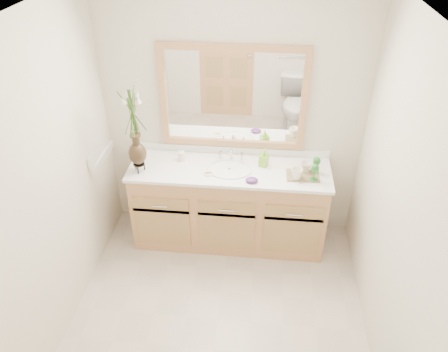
# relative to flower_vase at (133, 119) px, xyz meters

# --- Properties ---
(floor) EXTENTS (2.60, 2.60, 0.00)m
(floor) POSITION_rel_flower_vase_xyz_m (0.80, -0.89, -1.35)
(floor) COLOR beige
(floor) RESTS_ON ground
(ceiling) EXTENTS (2.40, 2.60, 0.02)m
(ceiling) POSITION_rel_flower_vase_xyz_m (0.80, -0.89, 1.05)
(ceiling) COLOR white
(ceiling) RESTS_ON wall_back
(wall_back) EXTENTS (2.40, 0.02, 2.40)m
(wall_back) POSITION_rel_flower_vase_xyz_m (0.80, 0.41, -0.15)
(wall_back) COLOR silver
(wall_back) RESTS_ON floor
(wall_left) EXTENTS (0.02, 2.60, 2.40)m
(wall_left) POSITION_rel_flower_vase_xyz_m (-0.40, -0.89, -0.15)
(wall_left) COLOR silver
(wall_left) RESTS_ON floor
(wall_right) EXTENTS (0.02, 2.60, 2.40)m
(wall_right) POSITION_rel_flower_vase_xyz_m (2.00, -0.89, -0.15)
(wall_right) COLOR silver
(wall_right) RESTS_ON floor
(vanity) EXTENTS (1.80, 0.55, 0.80)m
(vanity) POSITION_rel_flower_vase_xyz_m (0.80, 0.12, -0.95)
(vanity) COLOR tan
(vanity) RESTS_ON floor
(counter) EXTENTS (1.84, 0.57, 0.03)m
(counter) POSITION_rel_flower_vase_xyz_m (0.80, 0.12, -0.53)
(counter) COLOR white
(counter) RESTS_ON vanity
(sink) EXTENTS (0.38, 0.34, 0.23)m
(sink) POSITION_rel_flower_vase_xyz_m (0.80, 0.10, -0.57)
(sink) COLOR white
(sink) RESTS_ON counter
(mirror) EXTENTS (1.32, 0.04, 0.97)m
(mirror) POSITION_rel_flower_vase_xyz_m (0.80, 0.39, 0.06)
(mirror) COLOR white
(mirror) RESTS_ON wall_back
(switch_plate) EXTENTS (0.02, 0.12, 0.12)m
(switch_plate) POSITION_rel_flower_vase_xyz_m (-0.38, -0.13, -0.37)
(switch_plate) COLOR white
(switch_plate) RESTS_ON wall_left
(flower_vase) EXTENTS (0.19, 0.19, 0.76)m
(flower_vase) POSITION_rel_flower_vase_xyz_m (0.00, 0.00, 0.00)
(flower_vase) COLOR black
(flower_vase) RESTS_ON counter
(tumbler) EXTENTS (0.07, 0.07, 0.09)m
(tumbler) POSITION_rel_flower_vase_xyz_m (0.34, 0.23, -0.48)
(tumbler) COLOR white
(tumbler) RESTS_ON counter
(soap_dish) EXTENTS (0.10, 0.10, 0.03)m
(soap_dish) POSITION_rel_flower_vase_xyz_m (0.62, 0.02, -0.51)
(soap_dish) COLOR white
(soap_dish) RESTS_ON counter
(soap_bottle) EXTENTS (0.09, 0.09, 0.15)m
(soap_bottle) POSITION_rel_flower_vase_xyz_m (1.11, 0.20, -0.44)
(soap_bottle) COLOR #7FC72E
(soap_bottle) RESTS_ON counter
(purple_dish) EXTENTS (0.13, 0.12, 0.04)m
(purple_dish) POSITION_rel_flower_vase_xyz_m (1.02, -0.07, -0.50)
(purple_dish) COLOR #51256F
(purple_dish) RESTS_ON counter
(tray) EXTENTS (0.29, 0.20, 0.01)m
(tray) POSITION_rel_flower_vase_xyz_m (1.46, 0.06, -0.51)
(tray) COLOR brown
(tray) RESTS_ON counter
(mug_left) EXTENTS (0.13, 0.12, 0.10)m
(mug_left) POSITION_rel_flower_vase_xyz_m (1.40, 0.00, -0.45)
(mug_left) COLOR white
(mug_left) RESTS_ON tray
(mug_right) EXTENTS (0.13, 0.13, 0.10)m
(mug_right) POSITION_rel_flower_vase_xyz_m (1.49, 0.12, -0.46)
(mug_right) COLOR white
(mug_right) RESTS_ON tray
(goblet_front) EXTENTS (0.07, 0.07, 0.16)m
(goblet_front) POSITION_rel_flower_vase_xyz_m (1.55, -0.00, -0.40)
(goblet_front) COLOR #256F26
(goblet_front) RESTS_ON tray
(goblet_back) EXTENTS (0.07, 0.07, 0.15)m
(goblet_back) POSITION_rel_flower_vase_xyz_m (1.58, 0.13, -0.40)
(goblet_back) COLOR #256F26
(goblet_back) RESTS_ON tray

